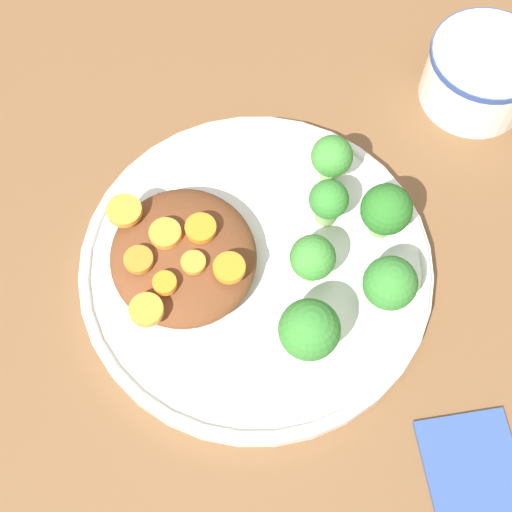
{
  "coord_description": "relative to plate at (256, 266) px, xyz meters",
  "views": [
    {
      "loc": [
        0.22,
        -0.07,
        0.54
      ],
      "look_at": [
        0.0,
        0.0,
        0.03
      ],
      "focal_mm": 50.0,
      "sensor_mm": 36.0,
      "label": 1
    }
  ],
  "objects": [
    {
      "name": "carrot_slice_7",
      "position": [
        0.03,
        -0.09,
        0.04
      ],
      "size": [
        0.03,
        0.03,
        0.01
      ],
      "primitive_type": "cylinder",
      "color": "orange",
      "rests_on": "stew_mound"
    },
    {
      "name": "broccoli_floret_2",
      "position": [
        0.02,
        0.04,
        0.03
      ],
      "size": [
        0.04,
        0.04,
        0.05
      ],
      "color": "#7FA85B",
      "rests_on": "plate"
    },
    {
      "name": "carrot_slice_6",
      "position": [
        -0.0,
        -0.05,
        0.04
      ],
      "size": [
        0.02,
        0.02,
        0.0
      ],
      "primitive_type": "cylinder",
      "color": "orange",
      "rests_on": "stew_mound"
    },
    {
      "name": "carrot_slice_2",
      "position": [
        -0.01,
        -0.09,
        0.04
      ],
      "size": [
        0.02,
        0.02,
        0.01
      ],
      "primitive_type": "cylinder",
      "color": "orange",
      "rests_on": "stew_mound"
    },
    {
      "name": "carrot_slice_3",
      "position": [
        -0.03,
        -0.06,
        0.04
      ],
      "size": [
        0.03,
        0.03,
        0.01
      ],
      "primitive_type": "cylinder",
      "color": "orange",
      "rests_on": "stew_mound"
    },
    {
      "name": "broccoli_floret_3",
      "position": [
        -0.06,
        0.08,
        0.04
      ],
      "size": [
        0.03,
        0.03,
        0.05
      ],
      "color": "#7FA85B",
      "rests_on": "plate"
    },
    {
      "name": "stew_mound",
      "position": [
        -0.02,
        -0.05,
        0.02
      ],
      "size": [
        0.12,
        0.12,
        0.03
      ],
      "primitive_type": "ellipsoid",
      "color": "brown",
      "rests_on": "plate"
    },
    {
      "name": "broccoli_floret_4",
      "position": [
        0.06,
        0.09,
        0.04
      ],
      "size": [
        0.04,
        0.04,
        0.05
      ],
      "color": "#7FA85B",
      "rests_on": "plate"
    },
    {
      "name": "carrot_slice_4",
      "position": [
        0.01,
        -0.02,
        0.04
      ],
      "size": [
        0.02,
        0.02,
        0.01
      ],
      "primitive_type": "cylinder",
      "color": "orange",
      "rests_on": "stew_mound"
    },
    {
      "name": "dip_bowl",
      "position": [
        -0.11,
        0.24,
        0.02
      ],
      "size": [
        0.1,
        0.1,
        0.06
      ],
      "color": "white",
      "rests_on": "ground_plane"
    },
    {
      "name": "napkin",
      "position": [
        0.21,
        0.1,
        -0.01
      ],
      "size": [
        0.12,
        0.08,
        0.01
      ],
      "rotation": [
        0.0,
        0.0,
        -0.14
      ],
      "color": "#334C8C",
      "rests_on": "ground_plane"
    },
    {
      "name": "carrot_slice_0",
      "position": [
        0.01,
        -0.07,
        0.04
      ],
      "size": [
        0.02,
        0.02,
        0.01
      ],
      "primitive_type": "cylinder",
      "color": "orange",
      "rests_on": "stew_mound"
    },
    {
      "name": "carrot_slice_5",
      "position": [
        -0.06,
        -0.09,
        0.04
      ],
      "size": [
        0.03,
        0.03,
        0.01
      ],
      "primitive_type": "cylinder",
      "color": "orange",
      "rests_on": "stew_mound"
    },
    {
      "name": "ground_plane",
      "position": [
        0.0,
        0.0,
        -0.01
      ],
      "size": [
        4.0,
        4.0,
        0.0
      ],
      "primitive_type": "plane",
      "color": "brown"
    },
    {
      "name": "broccoli_floret_1",
      "position": [
        -0.02,
        0.07,
        0.03
      ],
      "size": [
        0.03,
        0.03,
        0.05
      ],
      "color": "#7FA85B",
      "rests_on": "plate"
    },
    {
      "name": "plate",
      "position": [
        0.0,
        0.0,
        0.0
      ],
      "size": [
        0.29,
        0.29,
        0.02
      ],
      "color": "silver",
      "rests_on": "ground_plane"
    },
    {
      "name": "broccoli_floret_0",
      "position": [
        0.08,
        0.02,
        0.04
      ],
      "size": [
        0.05,
        0.05,
        0.06
      ],
      "color": "#7FA85B",
      "rests_on": "plate"
    },
    {
      "name": "carrot_slice_1",
      "position": [
        -0.03,
        -0.04,
        0.04
      ],
      "size": [
        0.02,
        0.02,
        0.01
      ],
      "primitive_type": "cylinder",
      "color": "orange",
      "rests_on": "stew_mound"
    },
    {
      "name": "broccoli_floret_5",
      "position": [
        0.0,
        0.11,
        0.04
      ],
      "size": [
        0.04,
        0.04,
        0.05
      ],
      "color": "#759E51",
      "rests_on": "plate"
    }
  ]
}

